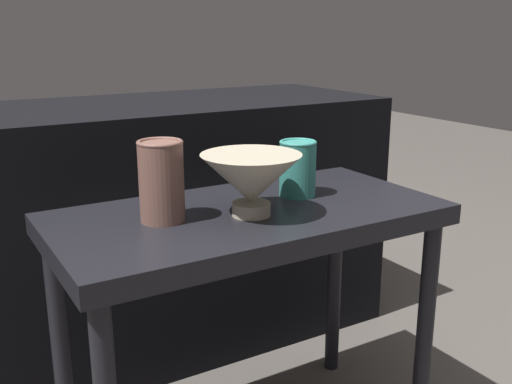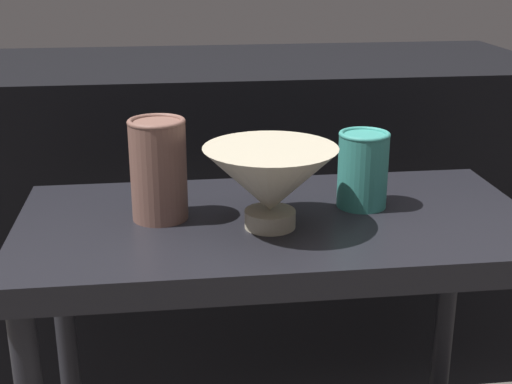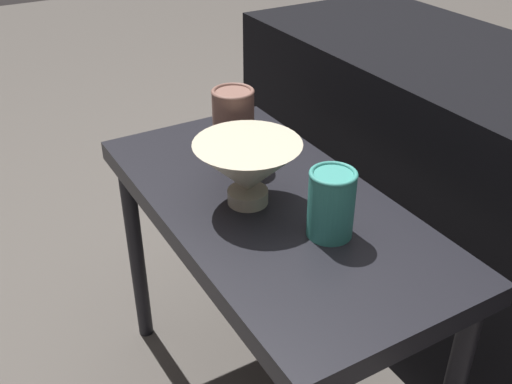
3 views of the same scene
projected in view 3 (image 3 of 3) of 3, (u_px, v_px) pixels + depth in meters
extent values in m
cube|color=black|center=(270.00, 210.00, 1.09)|extent=(0.76, 0.38, 0.04)
cylinder|color=black|center=(136.00, 254.00, 1.42)|extent=(0.04, 0.04, 0.50)
cylinder|color=black|center=(251.00, 217.00, 1.56)|extent=(0.04, 0.04, 0.50)
cube|color=black|center=(469.00, 208.00, 1.42)|extent=(1.31, 0.50, 0.69)
cylinder|color=#B2A88E|center=(248.00, 196.00, 1.07)|extent=(0.07, 0.07, 0.03)
cone|color=#B2A88E|center=(248.00, 167.00, 1.04)|extent=(0.19, 0.19, 0.09)
cylinder|color=brown|center=(234.00, 127.00, 1.18)|extent=(0.08, 0.08, 0.15)
torus|color=brown|center=(233.00, 92.00, 1.14)|extent=(0.08, 0.08, 0.01)
cylinder|color=teal|center=(331.00, 205.00, 0.96)|extent=(0.08, 0.08, 0.11)
torus|color=teal|center=(334.00, 174.00, 0.93)|extent=(0.08, 0.08, 0.01)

